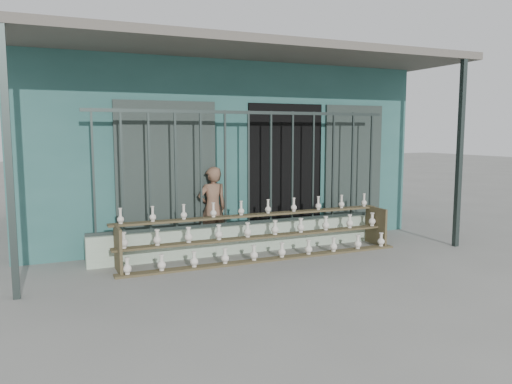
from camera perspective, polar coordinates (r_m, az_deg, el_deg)
name	(u,v)px	position (r m, az deg, el deg)	size (l,w,h in m)	color
ground	(285,272)	(6.97, 3.32, -9.11)	(60.00, 60.00, 0.00)	slate
workshop_building	(195,146)	(10.65, -6.96, 5.24)	(7.40, 6.60, 3.21)	#2A5954
parapet_wall	(249,238)	(8.06, -0.85, -5.24)	(5.00, 0.20, 0.45)	#AAC2A6
security_fence	(248,168)	(7.90, -0.87, 2.75)	(5.00, 0.04, 1.80)	#283330
shelf_rack	(262,234)	(7.68, 0.65, -4.85)	(4.50, 0.68, 0.85)	brown
elderly_woman	(213,209)	(8.12, -4.98, -1.90)	(0.50, 0.33, 1.36)	brown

